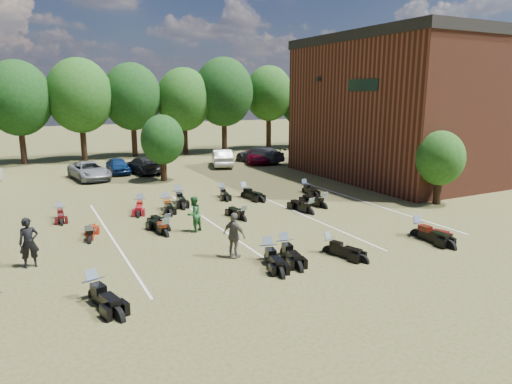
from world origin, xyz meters
TOP-DOWN VIEW (x-y plane):
  - ground at (0.00, 0.00)m, footprint 160.00×160.00m
  - car_2 at (-6.90, 18.65)m, footprint 2.97×5.14m
  - car_3 at (-2.60, 19.50)m, footprint 2.77×5.01m
  - car_4 at (-4.46, 20.30)m, footprint 1.57×3.76m
  - car_5 at (4.59, 19.88)m, footprint 3.01×4.94m
  - car_6 at (8.33, 20.16)m, footprint 3.75×5.16m
  - car_7 at (8.57, 20.24)m, footprint 3.78×5.56m
  - person_black at (-11.39, 0.91)m, footprint 0.73×0.50m
  - person_green at (-4.30, 2.35)m, footprint 1.05×0.99m
  - person_grey at (-4.03, -1.72)m, footprint 0.89×1.18m
  - motorcycle_1 at (-9.65, -3.13)m, footprint 1.38×2.58m
  - motorcycle_2 at (-2.11, -2.43)m, footprint 1.18×2.43m
  - motorcycle_3 at (-0.29, -3.03)m, footprint 1.37×2.31m
  - motorcycle_4 at (-2.98, -2.63)m, footprint 1.23×2.44m
  - motorcycle_5 at (4.63, -3.16)m, footprint 0.80×2.50m
  - motorcycle_6 at (4.77, -2.94)m, footprint 1.35×2.24m
  - motorcycle_7 at (-8.98, 2.95)m, footprint 1.10×2.18m
  - motorcycle_8 at (-5.73, 2.31)m, footprint 1.00×2.28m
  - motorcycle_9 at (-5.40, 3.19)m, footprint 1.09×2.20m
  - motorcycle_10 at (-1.39, 2.98)m, footprint 0.78×2.12m
  - motorcycle_12 at (3.85, 3.24)m, footprint 1.11×2.47m
  - motorcycle_13 at (2.45, 2.51)m, footprint 0.95×2.37m
  - motorcycle_14 at (-9.81, 7.97)m, footprint 0.73×2.06m
  - motorcycle_15 at (-5.61, 7.72)m, footprint 1.33×2.33m
  - motorcycle_16 at (-3.12, 8.50)m, footprint 1.20×2.61m
  - motorcycle_17 at (-4.24, 7.32)m, footprint 1.03×2.35m
  - motorcycle_18 at (-0.14, 8.76)m, footprint 1.06×2.16m
  - motorcycle_19 at (1.03, 7.85)m, footprint 1.19×2.50m
  - motorcycle_20 at (5.24, 7.32)m, footprint 0.93×2.25m
  - brick_building at (22.00, 9.00)m, footprint 25.40×15.20m
  - tree_line at (-1.00, 29.00)m, footprint 56.00×6.00m
  - young_tree_near_building at (10.50, 1.00)m, footprint 2.80×2.80m
  - young_tree_midfield at (-2.00, 15.50)m, footprint 3.20×3.20m
  - parking_lines at (-3.00, 3.00)m, footprint 20.10×14.00m

SIDE VIEW (x-z plane):
  - ground at x=0.00m, z-range 0.00..0.00m
  - motorcycle_1 at x=-9.65m, z-range -0.69..0.69m
  - motorcycle_2 at x=-2.11m, z-range -0.65..0.65m
  - motorcycle_3 at x=-0.29m, z-range -0.61..0.61m
  - motorcycle_4 at x=-2.98m, z-range -0.65..0.65m
  - motorcycle_5 at x=4.63m, z-range -0.70..0.70m
  - motorcycle_6 at x=4.77m, z-range -0.60..0.60m
  - motorcycle_7 at x=-8.98m, z-range -0.58..0.58m
  - motorcycle_8 at x=-5.73m, z-range -0.61..0.61m
  - motorcycle_9 at x=-5.40m, z-range -0.59..0.59m
  - motorcycle_10 at x=-1.39m, z-range -0.58..0.58m
  - motorcycle_12 at x=3.85m, z-range -0.67..0.67m
  - motorcycle_13 at x=2.45m, z-range -0.64..0.64m
  - motorcycle_14 at x=-9.81m, z-range -0.57..0.57m
  - motorcycle_15 at x=-5.61m, z-range -0.62..0.62m
  - motorcycle_16 at x=-3.12m, z-range -0.70..0.70m
  - motorcycle_17 at x=-4.24m, z-range -0.63..0.63m
  - motorcycle_18 at x=-0.14m, z-range -0.58..0.58m
  - motorcycle_19 at x=1.03m, z-range -0.67..0.67m
  - motorcycle_20 at x=5.24m, z-range -0.61..0.61m
  - parking_lines at x=-3.00m, z-range 0.00..0.01m
  - car_4 at x=-4.46m, z-range 0.00..1.27m
  - car_6 at x=8.33m, z-range 0.00..1.30m
  - car_2 at x=-6.90m, z-range 0.00..1.35m
  - car_3 at x=-2.60m, z-range 0.00..1.37m
  - car_7 at x=8.57m, z-range 0.00..1.50m
  - car_5 at x=4.59m, z-range 0.00..1.54m
  - person_green at x=-4.30m, z-range 0.00..1.73m
  - person_grey at x=-4.03m, z-range 0.00..1.86m
  - person_black at x=-11.39m, z-range 0.00..1.94m
  - young_tree_near_building at x=10.50m, z-range 0.67..4.83m
  - young_tree_midfield at x=-2.00m, z-range 0.74..5.44m
  - brick_building at x=22.00m, z-range 0.01..10.71m
  - tree_line at x=-1.00m, z-range 1.42..11.20m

